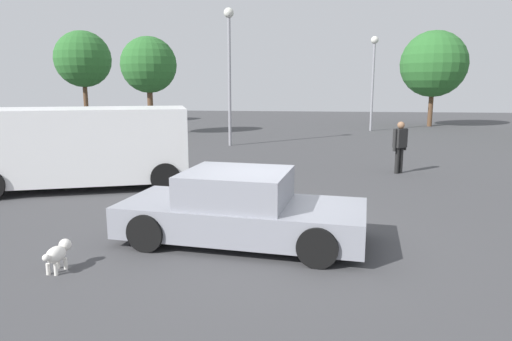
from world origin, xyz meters
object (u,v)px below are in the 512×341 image
van_white (84,145)px  light_post_near (229,53)px  pedestrian (400,143)px  sedan_foreground (241,209)px  light_post_mid (374,66)px  dog (58,253)px

van_white → light_post_near: bearing=-124.0°
van_white → pedestrian: (8.76, 3.05, -0.19)m
pedestrian → light_post_near: size_ratio=0.27×
sedan_foreground → light_post_mid: size_ratio=0.80×
sedan_foreground → dog: sedan_foreground is taller
sedan_foreground → pedestrian: size_ratio=2.73×
dog → pedestrian: size_ratio=0.38×
sedan_foreground → van_white: van_white is taller
light_post_mid → van_white: bearing=-120.1°
dog → light_post_mid: bearing=-14.4°
dog → van_white: size_ratio=0.11×
sedan_foreground → light_post_mid: 21.08m
sedan_foreground → van_white: size_ratio=0.77×
sedan_foreground → light_post_near: (-2.47, 12.66, 3.55)m
pedestrian → light_post_mid: (0.81, 13.49, 2.86)m
dog → sedan_foreground: bearing=-53.1°
pedestrian → light_post_near: light_post_near is taller
van_white → pedestrian: bearing=179.8°
pedestrian → sedan_foreground: bearing=-68.6°
dog → van_white: (-2.31, 5.36, 0.88)m
pedestrian → light_post_mid: 13.81m
pedestrian → van_white: bearing=-109.2°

